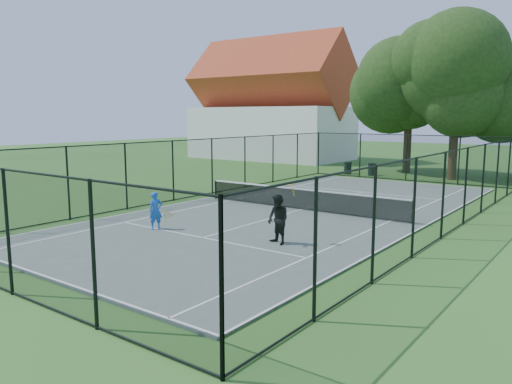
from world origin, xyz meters
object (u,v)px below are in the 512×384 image
Objects in this scene: player_black at (278,219)px; tennis_net at (301,198)px; player_blue at (156,211)px; trash_bin_left at (348,168)px; trash_bin_right at (372,169)px.

tennis_net is at bearing 114.47° from player_black.
player_black is (4.80, 0.87, 0.12)m from player_blue.
tennis_net is at bearing -71.47° from trash_bin_left.
tennis_net is 4.98× the size of player_black.
player_blue is 4.88m from player_black.
player_black reaches higher than tennis_net.
trash_bin_right is (-3.01, 14.52, -0.14)m from tennis_net.
player_black is (2.53, -5.55, 0.29)m from tennis_net.
player_blue is at bearing -169.70° from player_black.
tennis_net is 11.60× the size of trash_bin_right.
trash_bin_right is 0.43× the size of player_black.
player_black reaches higher than player_blue.
trash_bin_right is 20.82m from player_black.
trash_bin_left is at bearing 108.53° from tennis_net.
trash_bin_left is (-4.82, 14.37, -0.14)m from tennis_net.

